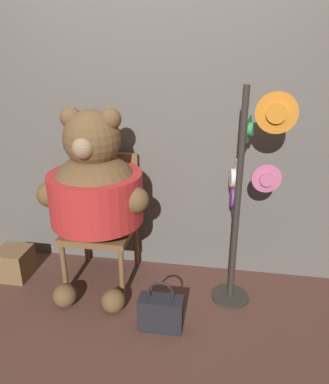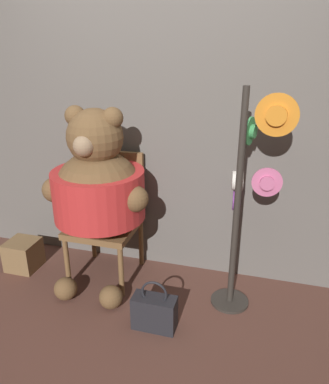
{
  "view_description": "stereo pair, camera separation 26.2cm",
  "coord_description": "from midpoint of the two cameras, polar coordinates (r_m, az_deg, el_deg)",
  "views": [
    {
      "loc": [
        0.52,
        -2.11,
        1.82
      ],
      "look_at": [
        0.12,
        0.29,
        0.83
      ],
      "focal_mm": 35.0,
      "sensor_mm": 36.0,
      "label": 1
    },
    {
      "loc": [
        0.78,
        -2.05,
        1.82
      ],
      "look_at": [
        0.12,
        0.29,
        0.83
      ],
      "focal_mm": 35.0,
      "sensor_mm": 36.0,
      "label": 2
    }
  ],
  "objects": [
    {
      "name": "teddy_bear",
      "position": [
        2.78,
        -13.16,
        0.02
      ],
      "size": [
        0.82,
        0.73,
        1.41
      ],
      "color": "brown",
      "rests_on": "ground_plane"
    },
    {
      "name": "wall_back",
      "position": [
        2.96,
        -3.54,
        8.52
      ],
      "size": [
        8.0,
        0.1,
        2.26
      ],
      "color": "#66605B",
      "rests_on": "ground_plane"
    },
    {
      "name": "hat_display_rack",
      "position": [
        2.62,
        9.16,
        -0.0
      ],
      "size": [
        0.46,
        0.46,
        1.58
      ],
      "color": "#332D28",
      "rests_on": "ground_plane"
    },
    {
      "name": "wooden_crate",
      "position": [
        3.41,
        -24.02,
        -9.91
      ],
      "size": [
        0.25,
        0.25,
        0.25
      ],
      "color": "brown",
      "rests_on": "ground_plane"
    },
    {
      "name": "chair",
      "position": [
        3.04,
        -11.75,
        -3.46
      ],
      "size": [
        0.51,
        0.52,
        1.01
      ],
      "color": "brown",
      "rests_on": "ground_plane"
    },
    {
      "name": "ground_plane",
      "position": [
        2.84,
        -6.4,
        -18.01
      ],
      "size": [
        14.0,
        14.0,
        0.0
      ],
      "primitive_type": "plane",
      "color": "brown"
    },
    {
      "name": "handbag_on_ground",
      "position": [
        2.64,
        -3.55,
        -17.92
      ],
      "size": [
        0.3,
        0.14,
        0.37
      ],
      "color": "#232328",
      "rests_on": "ground_plane"
    }
  ]
}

